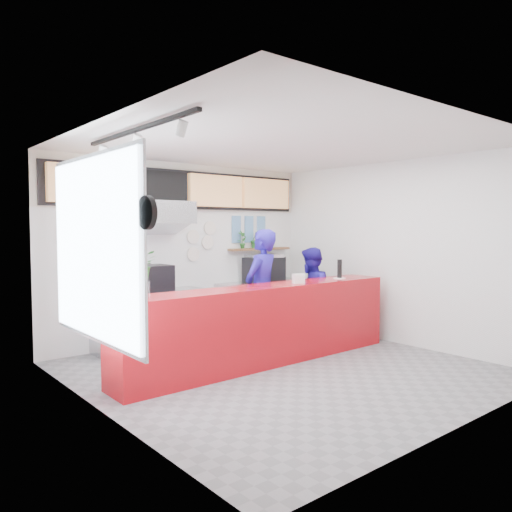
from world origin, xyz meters
TOP-DOWN VIEW (x-y plane):
  - floor at (0.00, 0.00)m, footprint 5.00×5.00m
  - ceiling at (0.00, 0.00)m, footprint 5.00×5.00m
  - wall_back at (0.00, 2.50)m, footprint 5.00×0.00m
  - wall_left at (-2.50, 0.00)m, footprint 0.00×5.00m
  - wall_right at (2.50, 0.00)m, footprint 0.00×5.00m
  - service_counter at (0.00, 0.40)m, footprint 4.50×0.60m
  - cream_band at (0.00, 2.49)m, footprint 5.00×0.02m
  - prep_bench at (-0.80, 2.20)m, footprint 1.80×0.60m
  - panini_oven at (-0.74, 2.20)m, footprint 0.48×0.48m
  - extraction_hood at (-0.80, 2.15)m, footprint 1.20×0.70m
  - hood_lip at (-0.80, 2.15)m, footprint 1.20×0.69m
  - right_bench at (1.50, 2.20)m, footprint 1.80×0.60m
  - espresso_machine at (1.54, 2.20)m, footprint 0.80×0.65m
  - espresso_tray at (1.54, 2.20)m, footprint 0.68×0.51m
  - herb_shelf at (1.60, 2.40)m, footprint 1.40×0.18m
  - menu_board_far_left at (-1.75, 2.38)m, footprint 1.10×0.10m
  - menu_board_mid_left at (-0.59, 2.38)m, footprint 1.10×0.10m
  - menu_board_mid_right at (0.57, 2.38)m, footprint 1.10×0.10m
  - menu_board_far_right at (1.73, 2.38)m, footprint 1.10×0.10m
  - soffit at (0.00, 2.46)m, footprint 4.80×0.04m
  - window_pane at (-2.47, 0.30)m, footprint 0.04×2.20m
  - window_frame at (-2.45, 0.30)m, footprint 0.03×2.30m
  - wall_clock_rim at (-2.46, -0.90)m, footprint 0.05×0.30m
  - wall_clock_face at (-2.43, -0.90)m, footprint 0.02×0.26m
  - track_rail at (-2.10, 0.00)m, footprint 0.05×2.40m
  - dec_plate_a at (0.15, 2.47)m, footprint 0.24×0.03m
  - dec_plate_b at (0.45, 2.47)m, footprint 0.24×0.03m
  - dec_plate_c at (0.15, 2.47)m, footprint 0.24×0.03m
  - dec_plate_d at (0.50, 2.47)m, footprint 0.24×0.03m
  - photo_frame_a at (1.10, 2.48)m, footprint 0.20×0.02m
  - photo_frame_b at (1.40, 2.48)m, footprint 0.20×0.02m
  - photo_frame_c at (1.70, 2.48)m, footprint 0.20×0.02m
  - photo_frame_d at (1.10, 2.48)m, footprint 0.20×0.02m
  - photo_frame_e at (1.40, 2.48)m, footprint 0.20×0.02m
  - photo_frame_f at (1.70, 2.48)m, footprint 0.20×0.02m
  - staff_center at (0.38, 0.90)m, footprint 0.80×0.65m
  - staff_right at (1.49, 0.94)m, footprint 0.97×0.94m
  - herb_a at (1.18, 2.40)m, footprint 0.19×0.15m
  - herb_b at (1.49, 2.40)m, footprint 0.22×0.20m
  - herb_c at (1.75, 2.40)m, footprint 0.25×0.22m
  - glass_vase at (-1.85, 0.39)m, footprint 0.19×0.19m
  - basil_vase at (-1.85, 0.39)m, footprint 0.38×0.36m
  - napkin_holder at (0.57, 0.30)m, footprint 0.19×0.15m
  - white_plate at (1.53, 0.35)m, footprint 0.25×0.25m
  - pepper_mill at (1.53, 0.35)m, footprint 0.09×0.09m

SIDE VIEW (x-z plane):
  - floor at x=0.00m, z-range 0.00..0.00m
  - prep_bench at x=-0.80m, z-range 0.00..0.90m
  - right_bench at x=1.50m, z-range 0.00..0.90m
  - service_counter at x=0.00m, z-range 0.00..1.10m
  - staff_right at x=1.49m, z-range 0.00..1.58m
  - staff_center at x=0.38m, z-range 0.00..1.89m
  - white_plate at x=1.53m, z-range 1.10..1.11m
  - panini_oven at x=-0.74m, z-range 0.90..1.32m
  - espresso_machine at x=1.54m, z-range 0.90..1.35m
  - napkin_holder at x=0.57m, z-range 1.10..1.24m
  - glass_vase at x=-1.85m, z-range 1.10..1.29m
  - pepper_mill at x=1.53m, z-range 1.11..1.41m
  - espresso_tray at x=1.54m, z-range 1.35..1.41m
  - dec_plate_c at x=0.15m, z-range 1.33..1.57m
  - basil_vase at x=-1.85m, z-range 1.32..1.65m
  - wall_back at x=0.00m, z-range -1.00..4.00m
  - wall_left at x=-2.50m, z-range -1.00..4.00m
  - wall_right at x=2.50m, z-range -1.00..4.00m
  - herb_shelf at x=1.60m, z-range 1.48..1.52m
  - dec_plate_b at x=0.45m, z-range 1.53..1.77m
  - herb_c at x=1.75m, z-range 1.52..1.78m
  - herb_b at x=1.49m, z-range 1.52..1.84m
  - herb_a at x=1.18m, z-range 1.52..1.86m
  - window_pane at x=-2.47m, z-range 0.75..2.65m
  - window_frame at x=-2.45m, z-range 0.70..2.70m
  - dec_plate_a at x=0.15m, z-range 1.63..1.87m
  - photo_frame_d at x=1.10m, z-range 1.62..1.88m
  - photo_frame_e at x=1.40m, z-range 1.62..1.88m
  - photo_frame_f at x=1.70m, z-range 1.62..1.88m
  - dec_plate_d at x=0.50m, z-range 1.78..2.02m
  - hood_lip at x=-0.80m, z-range 1.79..2.11m
  - photo_frame_a at x=1.10m, z-range 1.88..2.12m
  - photo_frame_b at x=1.40m, z-range 1.88..2.12m
  - photo_frame_c at x=1.70m, z-range 1.88..2.12m
  - wall_clock_rim at x=-2.46m, z-range 1.90..2.20m
  - wall_clock_face at x=-2.43m, z-range 1.92..2.18m
  - extraction_hood at x=-0.80m, z-range 1.98..2.32m
  - menu_board_far_left at x=-1.75m, z-range 2.27..2.82m
  - menu_board_mid_left at x=-0.59m, z-range 2.27..2.82m
  - menu_board_mid_right at x=0.57m, z-range 2.27..2.82m
  - menu_board_far_right at x=1.73m, z-range 2.27..2.82m
  - soffit at x=0.00m, z-range 2.22..2.88m
  - cream_band at x=0.00m, z-range 2.20..3.00m
  - track_rail at x=-2.10m, z-range 2.92..2.96m
  - ceiling at x=0.00m, z-range 3.00..3.00m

